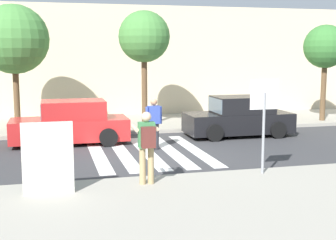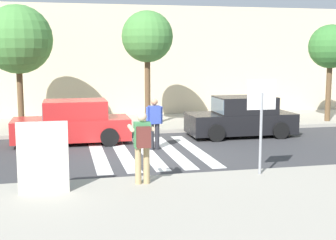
{
  "view_description": "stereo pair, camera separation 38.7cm",
  "coord_description": "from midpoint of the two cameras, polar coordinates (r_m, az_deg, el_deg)",
  "views": [
    {
      "loc": [
        -3.03,
        -14.47,
        3.23
      ],
      "look_at": [
        0.6,
        -0.2,
        1.1
      ],
      "focal_mm": 50.0,
      "sensor_mm": 36.0,
      "label": 1
    },
    {
      "loc": [
        -2.65,
        -14.56,
        3.23
      ],
      "look_at": [
        0.6,
        -0.2,
        1.1
      ],
      "focal_mm": 50.0,
      "sensor_mm": 36.0,
      "label": 2
    }
  ],
  "objects": [
    {
      "name": "street_tree_center",
      "position": [
        19.69,
        -1.97,
        10.02
      ],
      "size": [
        2.14,
        2.14,
        4.82
      ],
      "color": "brown",
      "rests_on": "sidewalk_far"
    },
    {
      "name": "photographer_with_backpack",
      "position": [
        10.96,
        -2.14,
        -2.62
      ],
      "size": [
        0.59,
        0.85,
        1.72
      ],
      "color": "tan",
      "rests_on": "sidewalk_near"
    },
    {
      "name": "street_tree_west",
      "position": [
        19.57,
        -17.29,
        9.33
      ],
      "size": [
        2.73,
        2.73,
        4.97
      ],
      "color": "brown",
      "rests_on": "sidewalk_far"
    },
    {
      "name": "crosswalk_stripe_0",
      "position": [
        15.12,
        -7.78,
        -4.17
      ],
      "size": [
        0.44,
        5.2,
        0.01
      ],
      "primitive_type": "cube",
      "color": "silver",
      "rests_on": "ground"
    },
    {
      "name": "parked_car_red",
      "position": [
        17.01,
        -10.92,
        -0.39
      ],
      "size": [
        4.1,
        1.92,
        1.55
      ],
      "color": "red",
      "rests_on": "ground"
    },
    {
      "name": "crosswalk_stripe_4",
      "position": [
        15.71,
        3.95,
        -3.64
      ],
      "size": [
        0.44,
        5.2,
        0.01
      ],
      "primitive_type": "cube",
      "color": "silver",
      "rests_on": "ground"
    },
    {
      "name": "crosswalk_stripe_2",
      "position": [
        15.33,
        -1.8,
        -3.92
      ],
      "size": [
        0.44,
        5.2,
        0.01
      ],
      "primitive_type": "cube",
      "color": "silver",
      "rests_on": "ground"
    },
    {
      "name": "pedestrian_crossing",
      "position": [
        15.56,
        -0.96,
        -0.1
      ],
      "size": [
        0.57,
        0.3,
        1.72
      ],
      "color": "#232328",
      "rests_on": "ground"
    },
    {
      "name": "crosswalk_stripe_3",
      "position": [
        15.5,
        1.11,
        -3.78
      ],
      "size": [
        0.44,
        5.2,
        0.01
      ],
      "primitive_type": "cube",
      "color": "silver",
      "rests_on": "ground"
    },
    {
      "name": "advertising_board",
      "position": [
        10.61,
        -13.98,
        -4.48
      ],
      "size": [
        1.1,
        0.11,
        1.6
      ],
      "color": "beige",
      "rests_on": "sidewalk_near"
    },
    {
      "name": "street_tree_east",
      "position": [
        22.37,
        19.69,
        8.34
      ],
      "size": [
        1.95,
        1.95,
        4.34
      ],
      "color": "brown",
      "rests_on": "sidewalk_far"
    },
    {
      "name": "sidewalk_far",
      "position": [
        20.95,
        -4.82,
        -0.47
      ],
      "size": [
        60.0,
        4.8,
        0.14
      ],
      "primitive_type": "cube",
      "color": "#9E998C",
      "rests_on": "ground"
    },
    {
      "name": "ground_plane",
      "position": [
        15.14,
        -1.65,
        -4.09
      ],
      "size": [
        120.0,
        120.0,
        0.0
      ],
      "primitive_type": "plane",
      "color": "#38383A"
    },
    {
      "name": "stop_sign",
      "position": [
        12.03,
        12.22,
        1.71
      ],
      "size": [
        0.76,
        0.08,
        2.42
      ],
      "color": "gray",
      "rests_on": "sidewalk_near"
    },
    {
      "name": "crosswalk_stripe_1",
      "position": [
        15.2,
        -4.77,
        -4.05
      ],
      "size": [
        0.44,
        5.2,
        0.01
      ],
      "primitive_type": "cube",
      "color": "silver",
      "rests_on": "ground"
    },
    {
      "name": "building_facade_far",
      "position": [
        25.08,
        -6.3,
        7.12
      ],
      "size": [
        56.0,
        4.0,
        5.53
      ],
      "primitive_type": "cube",
      "color": "beige",
      "rests_on": "ground"
    },
    {
      "name": "sidewalk_near",
      "position": [
        9.34,
        5.85,
        -11.59
      ],
      "size": [
        60.0,
        6.0,
        0.14
      ],
      "primitive_type": "cube",
      "color": "#9E998C",
      "rests_on": "ground"
    },
    {
      "name": "parked_car_black",
      "position": [
        18.36,
        9.56,
        0.27
      ],
      "size": [
        4.1,
        1.92,
        1.55
      ],
      "color": "black",
      "rests_on": "ground"
    }
  ]
}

